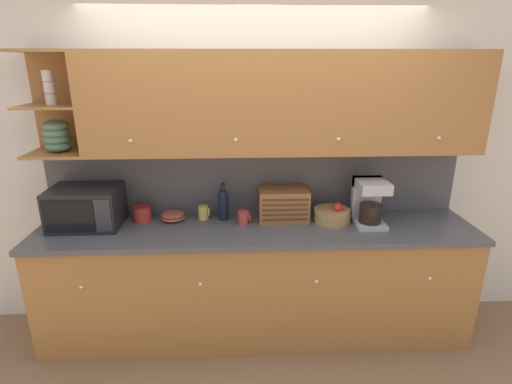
{
  "coord_description": "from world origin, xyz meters",
  "views": [
    {
      "loc": [
        -0.13,
        -3.08,
        2.14
      ],
      "look_at": [
        0.0,
        -0.22,
        1.18
      ],
      "focal_mm": 28.0,
      "sensor_mm": 36.0,
      "label": 1
    }
  ],
  "objects_px": {
    "coffee_maker": "(369,201)",
    "storage_canister": "(142,213)",
    "fruit_basket": "(332,215)",
    "mug_blue_second": "(244,218)",
    "bread_box": "(283,204)",
    "bowl_stack_on_counter": "(173,216)",
    "mug": "(204,212)",
    "wine_bottle": "(223,203)",
    "microwave": "(86,207)"
  },
  "relations": [
    {
      "from": "mug_blue_second",
      "to": "coffee_maker",
      "type": "height_order",
      "value": "coffee_maker"
    },
    {
      "from": "bowl_stack_on_counter",
      "to": "wine_bottle",
      "type": "distance_m",
      "value": 0.41
    },
    {
      "from": "mug",
      "to": "mug_blue_second",
      "type": "xyz_separation_m",
      "value": [
        0.31,
        -0.11,
        -0.0
      ]
    },
    {
      "from": "storage_canister",
      "to": "bread_box",
      "type": "xyz_separation_m",
      "value": [
        1.1,
        -0.01,
        0.06
      ]
    },
    {
      "from": "bowl_stack_on_counter",
      "to": "fruit_basket",
      "type": "xyz_separation_m",
      "value": [
        1.24,
        -0.09,
        0.02
      ]
    },
    {
      "from": "wine_bottle",
      "to": "mug_blue_second",
      "type": "xyz_separation_m",
      "value": [
        0.16,
        -0.1,
        -0.08
      ]
    },
    {
      "from": "bowl_stack_on_counter",
      "to": "mug_blue_second",
      "type": "bearing_deg",
      "value": -10.48
    },
    {
      "from": "storage_canister",
      "to": "wine_bottle",
      "type": "relative_size",
      "value": 0.49
    },
    {
      "from": "wine_bottle",
      "to": "mug_blue_second",
      "type": "bearing_deg",
      "value": -31.98
    },
    {
      "from": "bowl_stack_on_counter",
      "to": "wine_bottle",
      "type": "height_order",
      "value": "wine_bottle"
    },
    {
      "from": "fruit_basket",
      "to": "coffee_maker",
      "type": "height_order",
      "value": "coffee_maker"
    },
    {
      "from": "mug",
      "to": "wine_bottle",
      "type": "height_order",
      "value": "wine_bottle"
    },
    {
      "from": "mug_blue_second",
      "to": "storage_canister",
      "type": "bearing_deg",
      "value": 172.89
    },
    {
      "from": "storage_canister",
      "to": "fruit_basket",
      "type": "bearing_deg",
      "value": -3.17
    },
    {
      "from": "mug",
      "to": "bread_box",
      "type": "distance_m",
      "value": 0.63
    },
    {
      "from": "storage_canister",
      "to": "mug",
      "type": "distance_m",
      "value": 0.48
    },
    {
      "from": "wine_bottle",
      "to": "bread_box",
      "type": "height_order",
      "value": "wine_bottle"
    },
    {
      "from": "bread_box",
      "to": "mug",
      "type": "bearing_deg",
      "value": 177.84
    },
    {
      "from": "bowl_stack_on_counter",
      "to": "wine_bottle",
      "type": "bearing_deg",
      "value": -0.55
    },
    {
      "from": "bread_box",
      "to": "fruit_basket",
      "type": "relative_size",
      "value": 1.36
    },
    {
      "from": "storage_canister",
      "to": "fruit_basket",
      "type": "xyz_separation_m",
      "value": [
        1.48,
        -0.08,
        -0.01
      ]
    },
    {
      "from": "microwave",
      "to": "coffee_maker",
      "type": "distance_m",
      "value": 2.13
    },
    {
      "from": "microwave",
      "to": "bowl_stack_on_counter",
      "type": "height_order",
      "value": "microwave"
    },
    {
      "from": "coffee_maker",
      "to": "storage_canister",
      "type": "bearing_deg",
      "value": 175.85
    },
    {
      "from": "coffee_maker",
      "to": "microwave",
      "type": "bearing_deg",
      "value": 178.8
    },
    {
      "from": "microwave",
      "to": "mug",
      "type": "xyz_separation_m",
      "value": [
        0.87,
        0.1,
        -0.1
      ]
    },
    {
      "from": "storage_canister",
      "to": "bowl_stack_on_counter",
      "type": "xyz_separation_m",
      "value": [
        0.23,
        0.0,
        -0.03
      ]
    },
    {
      "from": "storage_canister",
      "to": "bread_box",
      "type": "distance_m",
      "value": 1.1
    },
    {
      "from": "microwave",
      "to": "bowl_stack_on_counter",
      "type": "xyz_separation_m",
      "value": [
        0.63,
        0.09,
        -0.12
      ]
    },
    {
      "from": "mug",
      "to": "fruit_basket",
      "type": "bearing_deg",
      "value": -5.52
    },
    {
      "from": "bread_box",
      "to": "wine_bottle",
      "type": "bearing_deg",
      "value": 178.91
    },
    {
      "from": "storage_canister",
      "to": "coffee_maker",
      "type": "relative_size",
      "value": 0.41
    },
    {
      "from": "wine_bottle",
      "to": "coffee_maker",
      "type": "height_order",
      "value": "coffee_maker"
    },
    {
      "from": "mug_blue_second",
      "to": "wine_bottle",
      "type": "bearing_deg",
      "value": 148.02
    },
    {
      "from": "fruit_basket",
      "to": "coffee_maker",
      "type": "distance_m",
      "value": 0.3
    },
    {
      "from": "bowl_stack_on_counter",
      "to": "bread_box",
      "type": "distance_m",
      "value": 0.87
    },
    {
      "from": "bread_box",
      "to": "fruit_basket",
      "type": "height_order",
      "value": "bread_box"
    },
    {
      "from": "mug_blue_second",
      "to": "fruit_basket",
      "type": "bearing_deg",
      "value": 1.38
    },
    {
      "from": "wine_bottle",
      "to": "bread_box",
      "type": "xyz_separation_m",
      "value": [
        0.47,
        -0.01,
        -0.01
      ]
    },
    {
      "from": "bowl_stack_on_counter",
      "to": "mug",
      "type": "height_order",
      "value": "mug"
    },
    {
      "from": "wine_bottle",
      "to": "fruit_basket",
      "type": "distance_m",
      "value": 0.85
    },
    {
      "from": "mug",
      "to": "mug_blue_second",
      "type": "distance_m",
      "value": 0.33
    },
    {
      "from": "mug",
      "to": "bread_box",
      "type": "height_order",
      "value": "bread_box"
    },
    {
      "from": "mug",
      "to": "wine_bottle",
      "type": "distance_m",
      "value": 0.18
    },
    {
      "from": "storage_canister",
      "to": "mug",
      "type": "relative_size",
      "value": 1.33
    },
    {
      "from": "mug_blue_second",
      "to": "fruit_basket",
      "type": "xyz_separation_m",
      "value": [
        0.69,
        0.02,
        0.0
      ]
    },
    {
      "from": "coffee_maker",
      "to": "mug_blue_second",
      "type": "bearing_deg",
      "value": 178.31
    },
    {
      "from": "wine_bottle",
      "to": "coffee_maker",
      "type": "bearing_deg",
      "value": -6.51
    },
    {
      "from": "mug_blue_second",
      "to": "coffee_maker",
      "type": "xyz_separation_m",
      "value": [
        0.95,
        -0.03,
        0.13
      ]
    },
    {
      "from": "microwave",
      "to": "mug_blue_second",
      "type": "bearing_deg",
      "value": -0.79
    }
  ]
}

